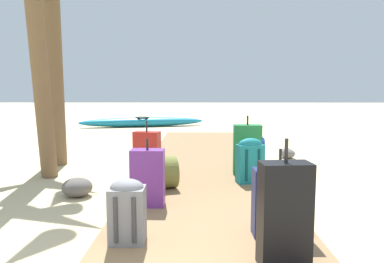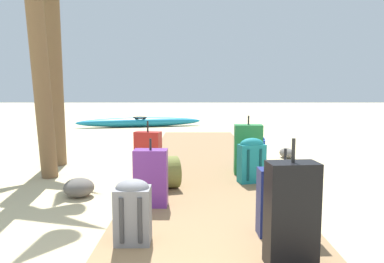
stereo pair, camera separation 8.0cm
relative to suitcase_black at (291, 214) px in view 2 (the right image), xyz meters
name	(u,v)px [view 2 (the right image)]	position (x,y,z in m)	size (l,w,h in m)	color
ground_plane	(204,181)	(-0.50, 2.66, -0.44)	(60.00, 60.00, 0.00)	#CCB789
boardwalk	(202,165)	(-0.50, 3.52, -0.40)	(1.83, 8.65, 0.08)	olive
suitcase_black	(291,214)	(0.00, 0.00, 0.00)	(0.35, 0.23, 0.88)	black
suitcase_purple	(151,178)	(-1.10, 1.30, -0.06)	(0.34, 0.21, 0.70)	#6B2D84
backpack_grey	(133,210)	(-1.14, 0.37, -0.09)	(0.28, 0.25, 0.51)	slate
suitcase_green	(248,149)	(0.12, 2.77, -0.01)	(0.40, 0.26, 0.83)	#237538
suitcase_navy	(284,202)	(0.08, 0.53, -0.08)	(0.43, 0.20, 0.72)	navy
duffel_bag_olive	(159,173)	(-1.07, 1.96, -0.16)	(0.55, 0.51, 0.50)	olive
backpack_blue	(254,150)	(0.30, 3.25, -0.09)	(0.37, 0.27, 0.51)	#2847B7
backpack_teal	(252,159)	(0.09, 2.26, -0.06)	(0.37, 0.26, 0.58)	#197A7F
suitcase_red	(148,153)	(-1.29, 2.70, -0.05)	(0.39, 0.25, 0.76)	red
kayak	(140,122)	(-2.46, 10.15, -0.28)	(4.25, 1.51, 0.33)	teal
rock_right_mid	(287,153)	(1.10, 4.40, -0.35)	(0.34, 0.24, 0.19)	slate
rock_left_mid	(79,188)	(-2.03, 1.89, -0.33)	(0.37, 0.36, 0.23)	#5B5651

